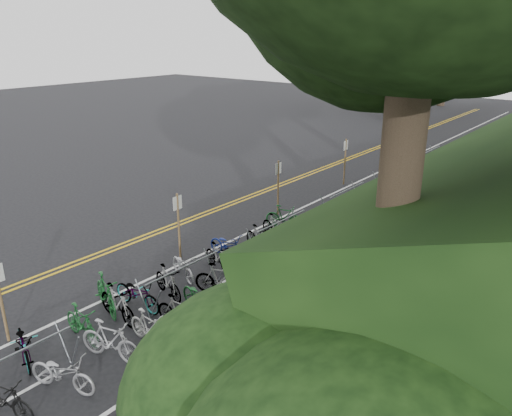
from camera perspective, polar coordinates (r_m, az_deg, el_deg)
The scene contains 9 objects.
ground at distance 16.67m, azimuth -23.00°, elevation -10.46°, with size 120.00×120.00×0.00m, color black.
road_markings at distance 22.10m, azimuth 1.16°, elevation -1.33°, with size 7.47×80.00×0.01m.
red_curb at distance 21.23m, azimuth 15.26°, elevation -2.82°, with size 0.25×28.00×0.10m, color maroon.
bike_rack_front at distance 13.09m, azimuth -25.64°, elevation -15.70°, with size 1.09×2.75×1.05m.
bike_racks_rest at distance 22.90m, azimuth 10.36°, elevation 1.37°, with size 1.14×23.00×1.17m.
signpost_near at distance 14.85m, azimuth -27.19°, elevation -8.99°, with size 0.08×0.40×2.36m.
signposts_rest at distance 24.72m, azimuth 6.72°, elevation 4.32°, with size 0.08×18.40×2.50m.
bike_front at distance 15.60m, azimuth -16.80°, elevation -9.37°, with size 1.91×0.54×1.15m, color #144C1E.
bike_valet at distance 15.96m, azimuth -7.01°, elevation -8.26°, with size 3.20×14.57×1.09m.
Camera 1 is at (13.28, -6.20, 7.94)m, focal length 35.00 mm.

